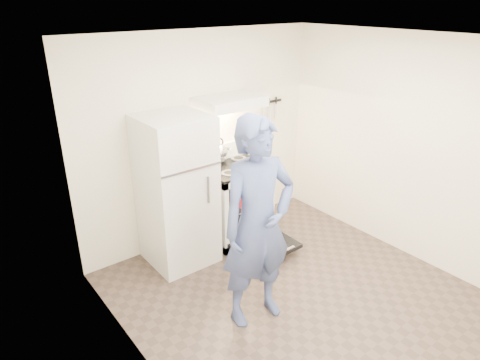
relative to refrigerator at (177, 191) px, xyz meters
name	(u,v)px	position (x,y,z in m)	size (l,w,h in m)	color
floor	(305,301)	(0.58, -1.45, -0.85)	(3.60, 3.60, 0.00)	#503E35
back_wall	(202,139)	(0.58, 0.35, 0.40)	(3.20, 0.02, 2.50)	white
refrigerator	(177,191)	(0.00, 0.00, 0.00)	(0.70, 0.70, 1.70)	white
stove_body	(234,202)	(0.81, 0.02, -0.39)	(0.76, 0.65, 0.92)	white
cooktop	(234,167)	(0.81, 0.02, 0.09)	(0.76, 0.65, 0.03)	black
backsplash	(220,152)	(0.81, 0.31, 0.20)	(0.76, 0.07, 0.20)	white
oven_door	(265,246)	(0.81, -0.57, -0.72)	(0.70, 0.54, 0.04)	black
oven_rack	(234,204)	(0.81, 0.02, -0.41)	(0.60, 0.52, 0.01)	gray
range_hood	(230,102)	(0.81, 0.10, 0.86)	(0.76, 0.50, 0.12)	white
knife_strip	(270,102)	(1.63, 0.33, 0.70)	(0.40, 0.02, 0.03)	black
pizza_stone	(238,200)	(0.90, 0.07, -0.40)	(0.37, 0.37, 0.02)	#8D6449
tea_kettle	(219,150)	(0.73, 0.23, 0.26)	(0.26, 0.21, 0.31)	silver
utensil_jar	(259,157)	(1.07, -0.14, 0.20)	(0.09, 0.09, 0.13)	silver
person	(258,224)	(0.08, -1.28, 0.13)	(0.71, 0.47, 1.96)	navy
dutch_oven	(249,196)	(0.28, -0.91, 0.21)	(0.37, 0.30, 0.24)	red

